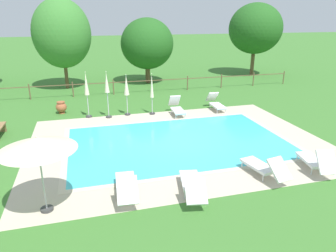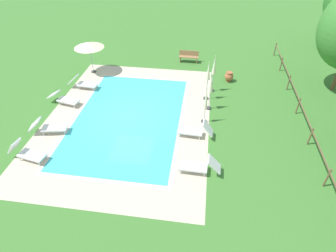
% 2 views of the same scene
% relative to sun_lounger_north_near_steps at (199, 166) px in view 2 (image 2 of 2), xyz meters
% --- Properties ---
extents(ground_plane, '(160.00, 160.00, 0.00)m').
position_rel_sun_lounger_north_near_steps_xyz_m(ground_plane, '(-3.63, -4.22, -0.39)').
color(ground_plane, '#3D752D').
extents(pool_deck_paving, '(12.67, 9.23, 0.01)m').
position_rel_sun_lounger_north_near_steps_xyz_m(pool_deck_paving, '(-3.63, -4.22, -0.39)').
color(pool_deck_paving, beige).
rests_on(pool_deck_paving, ground).
extents(swimming_pool_water, '(9.32, 5.88, 0.01)m').
position_rel_sun_lounger_north_near_steps_xyz_m(swimming_pool_water, '(-3.63, -4.22, -0.38)').
color(swimming_pool_water, '#42CCD6').
rests_on(swimming_pool_water, ground).
extents(pool_coping_rim, '(9.80, 6.36, 0.01)m').
position_rel_sun_lounger_north_near_steps_xyz_m(pool_coping_rim, '(-3.63, -4.22, -0.38)').
color(pool_coping_rim, beige).
rests_on(pool_coping_rim, ground).
extents(sun_lounger_north_near_steps, '(0.65, 1.91, 0.95)m').
position_rel_sun_lounger_north_near_steps_xyz_m(sun_lounger_north_near_steps, '(0.00, 0.00, 0.00)').
color(sun_lounger_north_near_steps, white).
rests_on(sun_lounger_north_near_steps, ground).
extents(sun_lounger_north_mid, '(0.75, 1.99, 0.90)m').
position_rel_sun_lounger_north_near_steps_xyz_m(sun_lounger_north_mid, '(-6.46, -7.99, -0.01)').
color(sun_lounger_north_mid, white).
rests_on(sun_lounger_north_mid, ground).
extents(sun_lounger_north_far, '(0.70, 1.87, 1.00)m').
position_rel_sun_lounger_north_near_steps_xyz_m(sun_lounger_north_far, '(-2.51, -0.33, 0.01)').
color(sun_lounger_north_far, white).
rests_on(sun_lounger_north_far, ground).
extents(sun_lounger_north_end, '(0.95, 2.03, 0.90)m').
position_rel_sun_lounger_north_near_steps_xyz_m(sun_lounger_north_end, '(-1.73, -8.03, -0.01)').
color(sun_lounger_north_end, white).
rests_on(sun_lounger_north_end, ground).
extents(sun_lounger_south_near_corner, '(0.99, 2.11, 0.79)m').
position_rel_sun_lounger_north_near_steps_xyz_m(sun_lounger_south_near_corner, '(-4.48, -8.44, -0.03)').
color(sun_lounger_south_near_corner, white).
rests_on(sun_lounger_south_near_corner, ground).
extents(sun_lounger_south_mid, '(0.94, 1.92, 1.01)m').
position_rel_sun_lounger_north_near_steps_xyz_m(sun_lounger_south_mid, '(0.28, -8.12, 0.01)').
color(sun_lounger_south_mid, white).
rests_on(sun_lounger_south_mid, ground).
extents(patio_umbrella_open_foreground, '(2.07, 2.07, 2.29)m').
position_rel_sun_lounger_north_near_steps_xyz_m(patio_umbrella_open_foreground, '(-8.77, -8.17, 1.66)').
color(patio_umbrella_open_foreground, '#383838').
rests_on(patio_umbrella_open_foreground, ground).
extents(patio_umbrella_closed_row_west, '(0.32, 0.32, 2.28)m').
position_rel_sun_lounger_north_near_steps_xyz_m(patio_umbrella_closed_row_west, '(-5.20, 0.32, 1.14)').
color(patio_umbrella_closed_row_west, '#383838').
rests_on(patio_umbrella_closed_row_west, ground).
extents(patio_umbrella_closed_row_mid_west, '(0.32, 0.32, 2.50)m').
position_rel_sun_lounger_north_near_steps_xyz_m(patio_umbrella_closed_row_mid_west, '(-7.31, 0.47, 1.27)').
color(patio_umbrella_closed_row_mid_west, '#383838').
rests_on(patio_umbrella_closed_row_mid_west, ground).
extents(patio_umbrella_closed_row_mid_east, '(0.32, 0.32, 2.54)m').
position_rel_sun_lounger_north_near_steps_xyz_m(patio_umbrella_closed_row_mid_east, '(-6.26, 0.12, 1.32)').
color(patio_umbrella_closed_row_mid_east, '#383838').
rests_on(patio_umbrella_closed_row_mid_east, ground).
extents(patio_umbrella_closed_row_east, '(0.32, 0.32, 2.32)m').
position_rel_sun_lounger_north_near_steps_xyz_m(patio_umbrella_closed_row_east, '(-3.83, 0.10, 0.99)').
color(patio_umbrella_closed_row_east, '#383838').
rests_on(patio_umbrella_closed_row_east, ground).
extents(wooden_bench_lawn_side, '(0.48, 1.51, 0.87)m').
position_rel_sun_lounger_north_near_steps_xyz_m(wooden_bench_lawn_side, '(-11.49, -1.40, 0.08)').
color(wooden_bench_lawn_side, '#937047').
rests_on(wooden_bench_lawn_side, ground).
extents(terracotta_urn_near_fence, '(0.59, 0.59, 0.69)m').
position_rel_sun_lounger_north_near_steps_xyz_m(terracotta_urn_near_fence, '(-8.77, 1.60, -0.02)').
color(terracotta_urn_near_fence, '#A85B38').
rests_on(terracotta_urn_near_fence, ground).
extents(perimeter_fence, '(22.02, 0.08, 1.05)m').
position_rel_sun_lounger_north_near_steps_xyz_m(perimeter_fence, '(-2.68, 5.41, 0.29)').
color(perimeter_fence, brown).
rests_on(perimeter_fence, ground).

